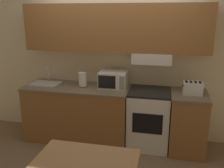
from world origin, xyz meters
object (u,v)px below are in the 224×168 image
(sink_basin, at_px, (46,83))
(paper_towel_roll, at_px, (83,80))
(toaster, at_px, (193,88))
(microwave, at_px, (114,79))
(stove_range, at_px, (149,118))

(sink_basin, relative_size, paper_towel_roll, 2.04)
(toaster, xyz_separation_m, paper_towel_roll, (-1.67, 0.03, 0.02))
(toaster, relative_size, sink_basin, 0.60)
(toaster, bearing_deg, sink_basin, 179.75)
(microwave, distance_m, toaster, 1.19)
(sink_basin, xyz_separation_m, paper_towel_roll, (0.63, 0.01, 0.09))
(microwave, height_order, sink_basin, sink_basin)
(toaster, xyz_separation_m, sink_basin, (-2.30, 0.01, -0.07))
(stove_range, bearing_deg, paper_towel_roll, -179.85)
(sink_basin, bearing_deg, toaster, -0.25)
(toaster, distance_m, sink_basin, 2.30)
(paper_towel_roll, bearing_deg, stove_range, 0.15)
(microwave, xyz_separation_m, sink_basin, (-1.12, -0.10, -0.11))
(microwave, height_order, toaster, microwave)
(stove_range, xyz_separation_m, microwave, (-0.57, 0.08, 0.58))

